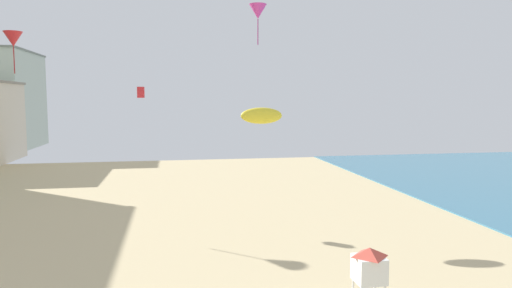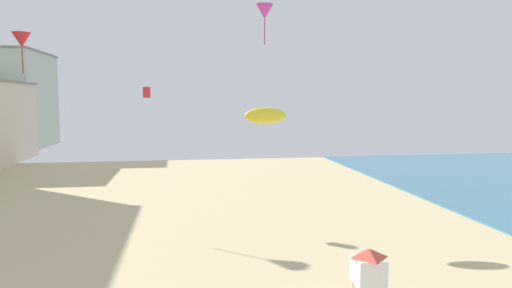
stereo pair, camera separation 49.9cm
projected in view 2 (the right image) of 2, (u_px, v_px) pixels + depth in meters
boardwalk_hotel_distant at (2, 100)px, 77.69m from camera, size 13.91×17.99×16.07m
lifeguard_stand at (369, 267)px, 17.82m from camera, size 1.10×1.10×2.55m
kite_magenta_delta at (265, 12)px, 40.64m from camera, size 1.53×1.53×3.49m
kite_red_box at (147, 92)px, 33.26m from camera, size 0.49×0.49×0.77m
kite_red_delta at (22, 40)px, 33.62m from camera, size 1.30×1.30×2.96m
kite_yellow_parafoil at (266, 116)px, 28.95m from camera, size 2.60×0.72×1.01m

